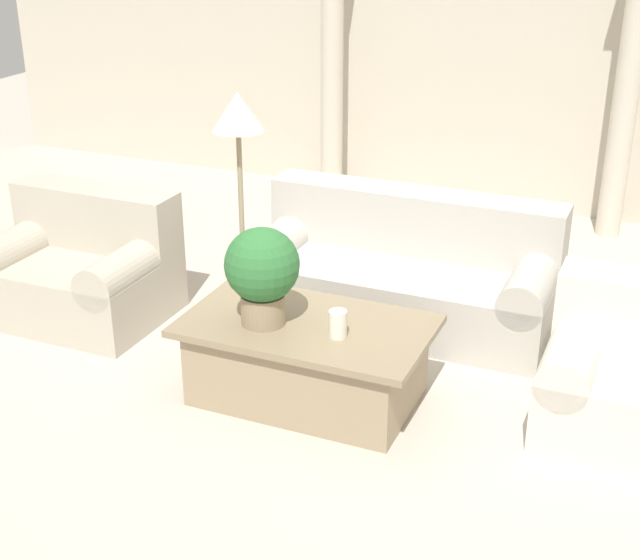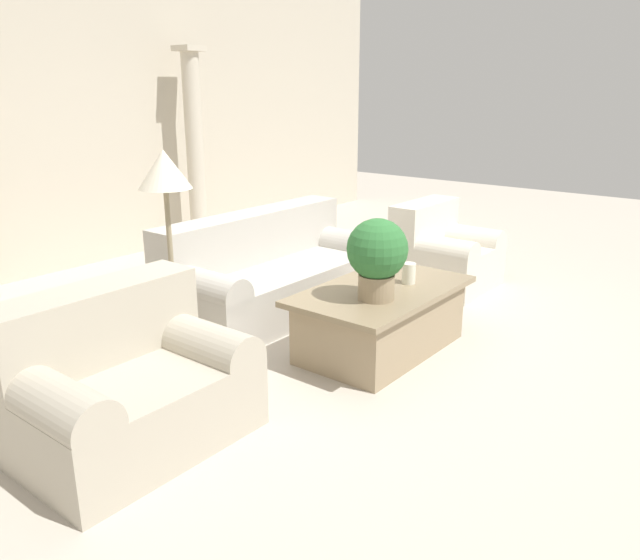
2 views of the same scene
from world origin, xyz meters
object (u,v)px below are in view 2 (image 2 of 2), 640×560
at_px(potted_plant, 377,254).
at_px(floor_lamp, 165,184).
at_px(loveseat, 124,382).
at_px(sofa_long, 272,273).
at_px(armchair, 443,252).
at_px(coffee_table, 381,319).

relative_size(potted_plant, floor_lamp, 0.38).
bearing_deg(loveseat, floor_lamp, 37.03).
relative_size(sofa_long, potted_plant, 3.64).
bearing_deg(armchair, sofa_long, 151.75).
xyz_separation_m(coffee_table, potted_plant, (-0.22, -0.09, 0.54)).
bearing_deg(armchair, coffee_table, -166.83).
relative_size(loveseat, armchair, 1.36).
relative_size(sofa_long, coffee_table, 1.47).
distance_m(coffee_table, potted_plant, 0.59).
xyz_separation_m(potted_plant, floor_lamp, (-0.75, 1.18, 0.44)).
bearing_deg(coffee_table, sofa_long, 82.30).
xyz_separation_m(loveseat, floor_lamp, (0.88, 0.66, 0.89)).
bearing_deg(sofa_long, coffee_table, -97.70).
bearing_deg(armchair, floor_lamp, 165.30).
distance_m(sofa_long, loveseat, 2.16).
bearing_deg(floor_lamp, sofa_long, 6.01).
height_order(potted_plant, floor_lamp, floor_lamp).
relative_size(sofa_long, floor_lamp, 1.38).
distance_m(coffee_table, floor_lamp, 1.76).
xyz_separation_m(loveseat, armchair, (3.53, -0.03, -0.01)).
height_order(coffee_table, armchair, armchair).
xyz_separation_m(coffee_table, armchair, (1.68, 0.39, 0.08)).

